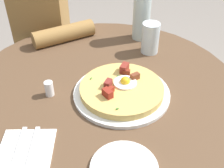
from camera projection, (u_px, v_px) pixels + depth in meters
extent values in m
cylinder|color=brown|center=(103.00, 87.00, 0.96)|extent=(0.93, 0.93, 0.03)
cylinder|color=#333338|center=(105.00, 155.00, 1.18)|extent=(0.11, 0.11, 0.70)
cube|color=#2D2D33|center=(56.00, 95.00, 1.69)|extent=(0.32, 0.28, 0.45)
cube|color=olive|center=(44.00, 23.00, 1.40)|extent=(0.38, 0.22, 0.48)
cylinder|color=olive|center=(64.00, 34.00, 1.17)|extent=(0.18, 0.26, 0.07)
cylinder|color=white|center=(122.00, 93.00, 0.90)|extent=(0.31, 0.31, 0.01)
cylinder|color=tan|center=(122.00, 89.00, 0.89)|extent=(0.27, 0.27, 0.02)
cylinder|color=white|center=(125.00, 83.00, 0.89)|extent=(0.07, 0.07, 0.01)
sphere|color=yellow|center=(125.00, 81.00, 0.89)|extent=(0.03, 0.03, 0.03)
cube|color=maroon|center=(108.00, 93.00, 0.83)|extent=(0.04, 0.04, 0.02)
cube|color=maroon|center=(108.00, 84.00, 0.87)|extent=(0.04, 0.03, 0.02)
cube|color=maroon|center=(124.00, 68.00, 0.94)|extent=(0.04, 0.04, 0.03)
cube|color=brown|center=(135.00, 76.00, 0.90)|extent=(0.03, 0.03, 0.02)
cube|color=maroon|center=(111.00, 90.00, 0.85)|extent=(0.03, 0.03, 0.02)
cube|color=maroon|center=(126.00, 73.00, 0.92)|extent=(0.02, 0.03, 0.02)
cube|color=#387F2D|center=(91.00, 78.00, 0.91)|extent=(0.01, 0.01, 0.00)
cube|color=#387F2D|center=(117.00, 109.00, 0.79)|extent=(0.01, 0.01, 0.00)
cube|color=#387F2D|center=(130.00, 89.00, 0.86)|extent=(0.00, 0.01, 0.00)
cube|color=#387F2D|center=(118.00, 76.00, 0.92)|extent=(0.01, 0.00, 0.00)
cube|color=#387F2D|center=(122.00, 85.00, 0.88)|extent=(0.01, 0.01, 0.00)
cylinder|color=white|center=(124.00, 168.00, 0.67)|extent=(0.17, 0.17, 0.01)
cube|color=white|center=(25.00, 155.00, 0.71)|extent=(0.18, 0.15, 0.00)
cube|color=silver|center=(17.00, 154.00, 0.71)|extent=(0.18, 0.02, 0.00)
cube|color=silver|center=(31.00, 153.00, 0.71)|extent=(0.18, 0.02, 0.00)
cylinder|color=silver|center=(150.00, 38.00, 1.08)|extent=(0.07, 0.07, 0.12)
cylinder|color=silver|center=(142.00, 15.00, 1.14)|extent=(0.07, 0.07, 0.21)
cylinder|color=white|center=(49.00, 89.00, 0.88)|extent=(0.03, 0.03, 0.05)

